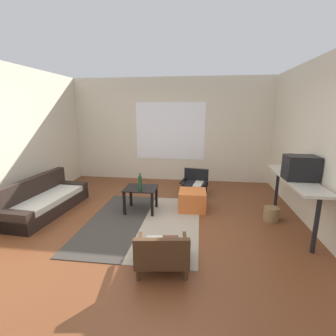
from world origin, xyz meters
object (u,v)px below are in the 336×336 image
(coffee_table, at_px, (141,193))
(armchair_striped_foreground, at_px, (162,252))
(armchair_by_window, at_px, (195,182))
(console_shelf, at_px, (295,182))
(crt_television, at_px, (300,168))
(ottoman_orange, at_px, (192,200))
(glass_bottle, at_px, (140,183))
(wicker_basket, at_px, (271,214))
(couch, at_px, (44,201))
(clay_vase, at_px, (290,165))

(coffee_table, distance_m, armchair_striped_foreground, 1.80)
(coffee_table, relative_size, armchair_by_window, 0.92)
(console_shelf, distance_m, crt_television, 0.31)
(ottoman_orange, distance_m, glass_bottle, 1.07)
(armchair_by_window, relative_size, wicker_basket, 2.53)
(couch, distance_m, glass_bottle, 1.86)
(crt_television, bearing_deg, armchair_by_window, 137.25)
(console_shelf, height_order, glass_bottle, console_shelf)
(armchair_by_window, distance_m, console_shelf, 2.19)
(coffee_table, relative_size, clay_vase, 1.80)
(coffee_table, xyz_separation_m, crt_television, (2.62, -0.34, 0.65))
(couch, bearing_deg, console_shelf, 1.01)
(ottoman_orange, bearing_deg, armchair_striped_foreground, -98.98)
(coffee_table, distance_m, armchair_by_window, 1.53)
(coffee_table, distance_m, wicker_basket, 2.35)
(coffee_table, xyz_separation_m, ottoman_orange, (0.96, 0.20, -0.18))
(armchair_striped_foreground, height_order, glass_bottle, glass_bottle)
(ottoman_orange, relative_size, glass_bottle, 1.62)
(coffee_table, height_order, armchair_by_window, armchair_by_window)
(armchair_striped_foreground, bearing_deg, armchair_by_window, 83.68)
(glass_bottle, height_order, wicker_basket, glass_bottle)
(armchair_striped_foreground, relative_size, glass_bottle, 2.25)
(glass_bottle, xyz_separation_m, wicker_basket, (2.31, 0.04, -0.48))
(couch, relative_size, ottoman_orange, 3.58)
(wicker_basket, bearing_deg, armchair_striped_foreground, -136.78)
(clay_vase, relative_size, wicker_basket, 1.29)
(armchair_striped_foreground, xyz_separation_m, clay_vase, (1.96, 1.78, 0.72))
(coffee_table, xyz_separation_m, console_shelf, (2.62, -0.20, 0.37))
(coffee_table, bearing_deg, clay_vase, 2.53)
(armchair_striped_foreground, relative_size, ottoman_orange, 1.39)
(ottoman_orange, xyz_separation_m, wicker_basket, (1.38, -0.29, -0.07))
(couch, distance_m, console_shelf, 4.44)
(crt_television, distance_m, wicker_basket, 0.97)
(armchair_striped_foreground, distance_m, console_shelf, 2.50)
(armchair_by_window, bearing_deg, armchair_striped_foreground, -96.32)
(crt_television, bearing_deg, glass_bottle, 175.40)
(armchair_striped_foreground, relative_size, wicker_basket, 2.77)
(armchair_striped_foreground, bearing_deg, ottoman_orange, 81.02)
(couch, height_order, coffee_table, couch)
(ottoman_orange, bearing_deg, clay_vase, -2.78)
(console_shelf, height_order, crt_television, crt_television)
(armchair_by_window, height_order, crt_television, crt_television)
(couch, distance_m, crt_television, 4.48)
(crt_television, xyz_separation_m, glass_bottle, (-2.59, 0.21, -0.41))
(glass_bottle, bearing_deg, armchair_striped_foreground, -67.35)
(armchair_striped_foreground, distance_m, crt_television, 2.48)
(clay_vase, bearing_deg, armchair_striped_foreground, -137.66)
(console_shelf, bearing_deg, crt_television, -91.26)
(couch, height_order, armchair_striped_foreground, couch)
(armchair_striped_foreground, distance_m, glass_bottle, 1.70)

